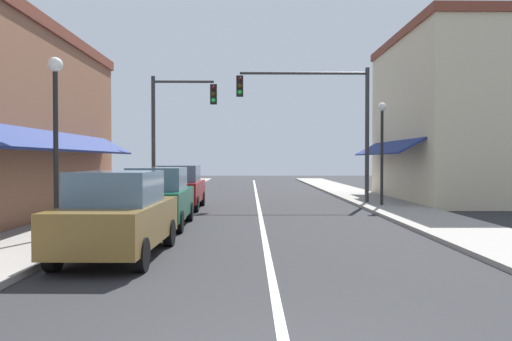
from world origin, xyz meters
TOP-DOWN VIEW (x-y plane):
  - ground_plane at (0.00, 18.00)m, footprint 80.00×80.00m
  - sidewalk_left at (-5.50, 18.00)m, footprint 2.60×56.00m
  - sidewalk_right at (5.50, 18.00)m, footprint 2.60×56.00m
  - lane_center_stripe at (0.00, 18.00)m, footprint 0.14×52.00m
  - storefront_right_block at (9.37, 20.00)m, footprint 6.46×10.20m
  - parked_car_nearest_left at (-3.07, 5.80)m, footprint 1.87×4.14m
  - parked_car_second_left at (-3.11, 10.56)m, footprint 1.83×4.12m
  - parked_car_third_left at (-3.23, 16.04)m, footprint 1.80×4.11m
  - traffic_signal_mast_arm at (2.82, 17.66)m, footprint 5.85×0.50m
  - traffic_signal_left_corner at (-3.85, 18.64)m, footprint 3.02×0.50m
  - street_lamp_left_near at (-5.08, 7.78)m, footprint 0.36×0.36m
  - street_lamp_right_mid at (5.11, 16.37)m, footprint 0.36×0.36m

SIDE VIEW (x-z plane):
  - ground_plane at x=0.00m, z-range 0.00..0.00m
  - lane_center_stripe at x=0.00m, z-range 0.00..0.01m
  - sidewalk_left at x=-5.50m, z-range 0.00..0.12m
  - sidewalk_right at x=5.50m, z-range 0.00..0.12m
  - parked_car_nearest_left at x=-3.07m, z-range -0.01..1.76m
  - parked_car_second_left at x=-3.11m, z-range -0.01..1.76m
  - parked_car_third_left at x=-3.23m, z-range -0.01..1.76m
  - street_lamp_right_mid at x=5.11m, z-range 0.80..5.17m
  - street_lamp_left_near at x=-5.08m, z-range 0.81..5.30m
  - traffic_signal_left_corner at x=-3.85m, z-range 0.91..6.73m
  - storefront_right_block at x=9.37m, z-range 0.00..8.12m
  - traffic_signal_mast_arm at x=2.82m, z-range 1.14..7.19m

